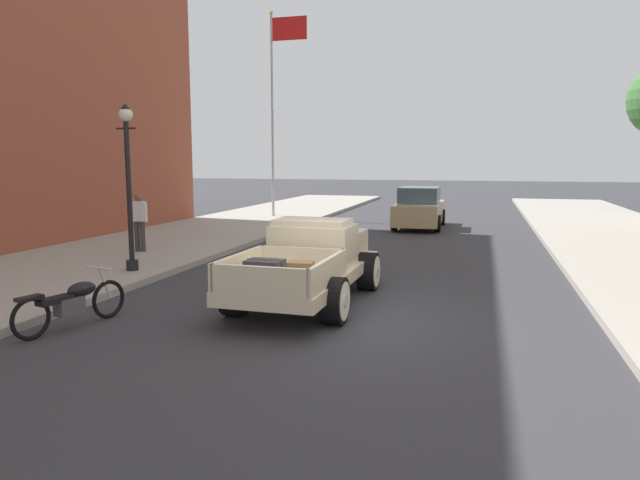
# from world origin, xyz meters

# --- Properties ---
(ground_plane) EXTENTS (140.00, 140.00, 0.00)m
(ground_plane) POSITION_xyz_m (0.00, 0.00, 0.00)
(ground_plane) COLOR #333338
(hotrod_truck_cream) EXTENTS (2.27, 4.98, 1.58)m
(hotrod_truck_cream) POSITION_xyz_m (-0.64, 1.50, 0.75)
(hotrod_truck_cream) COLOR beige
(hotrod_truck_cream) RESTS_ON ground
(motorcycle_parked) EXTENTS (0.76, 2.07, 0.93)m
(motorcycle_parked) POSITION_xyz_m (-3.82, -1.52, 0.44)
(motorcycle_parked) COLOR black
(motorcycle_parked) RESTS_ON ground
(car_background_tan) EXTENTS (1.88, 4.31, 1.65)m
(car_background_tan) POSITION_xyz_m (0.12, 14.28, 0.77)
(car_background_tan) COLOR tan
(car_background_tan) RESTS_ON ground
(pedestrian_sidewalk_left) EXTENTS (0.53, 0.22, 1.65)m
(pedestrian_sidewalk_left) POSITION_xyz_m (-6.78, 5.06, 1.09)
(pedestrian_sidewalk_left) COLOR #333338
(pedestrian_sidewalk_left) RESTS_ON sidewalk_left
(street_lamp_near) EXTENTS (0.50, 0.32, 3.85)m
(street_lamp_near) POSITION_xyz_m (-5.34, 2.48, 2.39)
(street_lamp_near) COLOR black
(street_lamp_near) RESTS_ON sidewalk_left
(flagpole) EXTENTS (1.74, 0.16, 9.16)m
(flagpole) POSITION_xyz_m (-6.59, 16.10, 5.77)
(flagpole) COLOR #B2B2B7
(flagpole) RESTS_ON sidewalk_left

